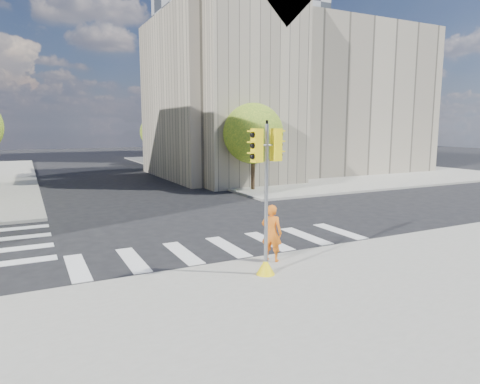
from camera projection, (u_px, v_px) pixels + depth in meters
name	position (u px, v px, depth m)	size (l,w,h in m)	color
ground	(210.00, 235.00, 18.09)	(160.00, 160.00, 0.00)	black
sidewalk_near	(427.00, 357.00, 8.37)	(30.00, 14.00, 0.15)	gray
sidewalk_far_right	(282.00, 165.00, 49.92)	(28.00, 40.00, 0.15)	gray
civic_building	(282.00, 98.00, 40.80)	(26.00, 16.00, 19.39)	#A1967F
office_tower	(236.00, 54.00, 62.67)	(20.00, 18.00, 30.00)	#9EA0A3
tree_re_near	(253.00, 134.00, 29.64)	(4.20, 4.20, 6.16)	#382616
tree_re_mid	(192.00, 128.00, 40.18)	(4.60, 4.60, 6.66)	#382616
tree_re_far	(157.00, 132.00, 50.85)	(4.00, 4.00, 5.88)	#382616
lamp_near	(234.00, 126.00, 33.31)	(0.35, 0.18, 8.11)	black
lamp_far	(177.00, 126.00, 45.67)	(0.35, 0.18, 8.11)	black
traffic_signal	(266.00, 211.00, 12.54)	(1.08, 0.56, 4.57)	yellow
photographer	(272.00, 233.00, 13.99)	(0.69, 0.45, 1.89)	orange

